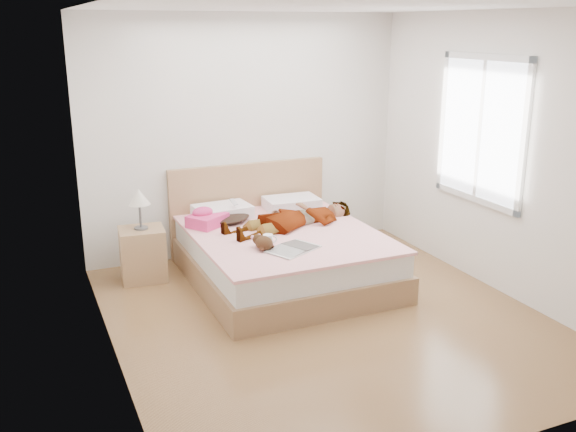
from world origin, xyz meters
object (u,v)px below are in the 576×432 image
(woman, at_px, (293,215))
(phone, at_px, (234,202))
(plush_toy, at_px, (263,242))
(nightstand, at_px, (143,250))
(towel, at_px, (206,218))
(magazine, at_px, (293,249))
(bed, at_px, (281,252))
(coffee_mug, at_px, (268,240))

(woman, bearing_deg, phone, -141.85)
(plush_toy, height_order, nightstand, nightstand)
(nightstand, bearing_deg, plush_toy, -47.54)
(towel, bearing_deg, magazine, -63.54)
(nightstand, bearing_deg, bed, -21.39)
(woman, height_order, magazine, woman)
(bed, xyz_separation_m, plush_toy, (-0.38, -0.49, 0.30))
(phone, bearing_deg, towel, -178.88)
(coffee_mug, height_order, nightstand, nightstand)
(magazine, relative_size, nightstand, 0.59)
(bed, bearing_deg, towel, 146.87)
(magazine, bearing_deg, phone, 99.54)
(plush_toy, bearing_deg, phone, 86.47)
(towel, bearing_deg, bed, -33.13)
(woman, xyz_separation_m, plush_toy, (-0.56, -0.59, -0.04))
(towel, relative_size, magazine, 0.84)
(bed, bearing_deg, nightstand, 158.61)
(bed, distance_m, magazine, 0.67)
(bed, relative_size, coffee_mug, 15.17)
(phone, relative_size, magazine, 0.18)
(bed, bearing_deg, phone, 122.36)
(coffee_mug, relative_size, plush_toy, 0.54)
(magazine, distance_m, plush_toy, 0.28)
(phone, relative_size, bed, 0.05)
(bed, relative_size, plush_toy, 8.17)
(phone, bearing_deg, nightstand, 166.67)
(woman, height_order, plush_toy, woman)
(phone, xyz_separation_m, coffee_mug, (0.03, -0.90, -0.14))
(bed, relative_size, towel, 4.47)
(woman, distance_m, nightstand, 1.55)
(coffee_mug, bearing_deg, magazine, -52.50)
(bed, height_order, towel, bed)
(towel, bearing_deg, plush_toy, -73.83)
(magazine, bearing_deg, coffee_mug, 127.50)
(bed, relative_size, nightstand, 2.23)
(magazine, height_order, coffee_mug, coffee_mug)
(towel, height_order, plush_toy, towel)
(magazine, bearing_deg, plush_toy, 154.41)
(phone, bearing_deg, magazine, -93.66)
(woman, distance_m, bed, 0.40)
(bed, height_order, coffee_mug, bed)
(bed, xyz_separation_m, coffee_mug, (-0.29, -0.40, 0.29))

